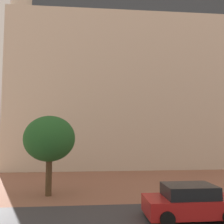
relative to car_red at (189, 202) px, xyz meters
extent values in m
cube|color=beige|center=(0.15, 21.28, 7.88)|extent=(27.21, 15.03, 17.19)
cube|color=#38424C|center=(0.15, 21.28, 17.67)|extent=(25.03, 13.83, 2.40)
cube|color=beige|center=(3.55, 21.28, 13.59)|extent=(5.06, 5.06, 28.61)
cylinder|color=beige|center=(-11.95, 15.26, 10.04)|extent=(2.80, 2.80, 21.51)
cube|color=red|center=(0.00, 0.00, -0.16)|extent=(4.08, 1.87, 0.77)
cube|color=black|center=(0.00, 0.00, 0.51)|extent=(2.29, 1.64, 0.56)
cylinder|color=black|center=(1.35, 0.93, -0.40)|extent=(0.64, 0.22, 0.64)
cylinder|color=black|center=(-1.35, 0.93, -0.40)|extent=(0.64, 0.22, 0.64)
cylinder|color=black|center=(-1.35, -0.93, -0.40)|extent=(0.64, 0.22, 0.64)
cylinder|color=#4C3823|center=(-7.09, 4.56, 0.40)|extent=(0.38, 0.38, 2.24)
ellipsoid|color=#235B28|center=(-7.09, 4.56, 2.80)|extent=(3.19, 3.19, 2.87)
camera|label=1|loc=(-4.54, -10.90, 3.15)|focal=38.49mm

